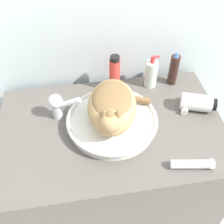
% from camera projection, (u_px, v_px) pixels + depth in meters
% --- Properties ---
extents(wall_back, '(8.00, 0.05, 2.40)m').
position_uv_depth(wall_back, '(99.00, 16.00, 1.23)').
color(wall_back, silver).
rests_on(wall_back, ground_plane).
extents(vanity_counter, '(0.98, 0.63, 0.87)m').
position_uv_depth(vanity_counter, '(112.00, 180.00, 1.53)').
color(vanity_counter, '#56514C').
rests_on(vanity_counter, ground_plane).
extents(sink_basin, '(0.39, 0.39, 0.05)m').
position_uv_depth(sink_basin, '(111.00, 121.00, 1.20)').
color(sink_basin, silver).
rests_on(sink_basin, vanity_counter).
extents(cat, '(0.31, 0.33, 0.17)m').
position_uv_depth(cat, '(112.00, 106.00, 1.12)').
color(cat, tan).
rests_on(cat, sink_basin).
extents(faucet, '(0.14, 0.09, 0.14)m').
position_uv_depth(faucet, '(58.00, 105.00, 1.20)').
color(faucet, silver).
rests_on(faucet, vanity_counter).
extents(shampoo_bottle_tall, '(0.05, 0.05, 0.19)m').
position_uv_depth(shampoo_bottle_tall, '(115.00, 74.00, 1.32)').
color(shampoo_bottle_tall, '#DB3D33').
rests_on(shampoo_bottle_tall, vanity_counter).
extents(soap_pump_bottle, '(0.06, 0.06, 0.17)m').
position_uv_depth(soap_pump_bottle, '(151.00, 74.00, 1.36)').
color(soap_pump_bottle, silver).
rests_on(soap_pump_bottle, vanity_counter).
extents(hairspray_can_black, '(0.05, 0.05, 0.18)m').
position_uv_depth(hairspray_can_black, '(174.00, 69.00, 1.36)').
color(hairspray_can_black, '#331E19').
rests_on(hairspray_can_black, vanity_counter).
extents(cream_tube, '(0.17, 0.06, 0.04)m').
position_uv_depth(cream_tube, '(193.00, 164.00, 1.06)').
color(cream_tube, silver).
rests_on(cream_tube, vanity_counter).
extents(hair_dryer, '(0.17, 0.13, 0.08)m').
position_uv_depth(hair_dryer, '(196.00, 103.00, 1.27)').
color(hair_dryer, silver).
rests_on(hair_dryer, vanity_counter).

